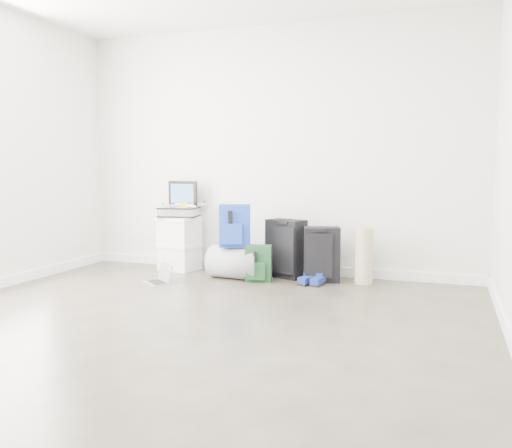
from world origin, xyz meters
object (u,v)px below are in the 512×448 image
at_px(boxes_stack, 179,243).
at_px(briefcase, 179,212).
at_px(large_suitcase, 286,249).
at_px(laptop, 160,278).
at_px(duffel_bag, 236,262).
at_px(carry_on, 321,255).

relative_size(boxes_stack, briefcase, 1.46).
bearing_deg(large_suitcase, laptop, -127.73).
height_order(duffel_bag, laptop, duffel_bag).
bearing_deg(carry_on, duffel_bag, 171.36).
height_order(boxes_stack, briefcase, briefcase).
height_order(briefcase, laptop, briefcase).
bearing_deg(briefcase, boxes_stack, 0.00).
bearing_deg(briefcase, carry_on, -12.68).
bearing_deg(carry_on, large_suitcase, 148.35).
bearing_deg(large_suitcase, carry_on, 6.19).
height_order(briefcase, large_suitcase, briefcase).
bearing_deg(laptop, large_suitcase, 69.24).
xyz_separation_m(carry_on, laptop, (-1.53, -0.60, -0.23)).
distance_m(duffel_bag, carry_on, 0.90).
distance_m(large_suitcase, carry_on, 0.42).
distance_m(briefcase, large_suitcase, 1.31).
bearing_deg(carry_on, laptop, -176.20).
distance_m(large_suitcase, laptop, 1.35).
bearing_deg(boxes_stack, briefcase, 0.00).
distance_m(briefcase, carry_on, 1.72).
height_order(duffel_bag, carry_on, carry_on).
height_order(boxes_stack, large_suitcase, large_suitcase).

